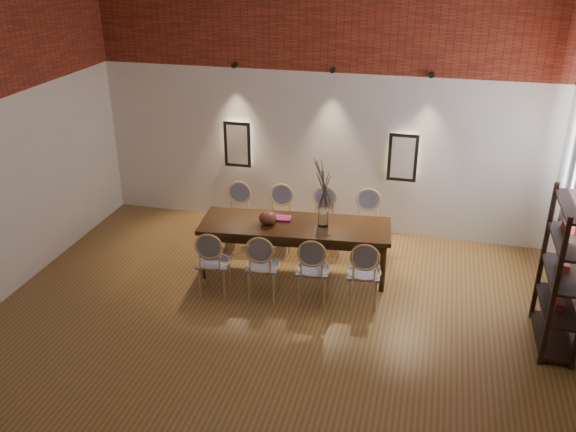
% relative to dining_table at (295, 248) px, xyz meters
% --- Properties ---
extents(floor, '(7.00, 7.00, 0.02)m').
position_rel_dining_table_xyz_m(floor, '(-0.01, -1.91, -0.39)').
color(floor, olive).
rests_on(floor, ground).
extents(wall_back, '(7.00, 0.10, 4.00)m').
position_rel_dining_table_xyz_m(wall_back, '(-0.01, 1.64, 1.62)').
color(wall_back, silver).
rests_on(wall_back, ground).
extents(brick_band_back, '(7.00, 0.02, 1.50)m').
position_rel_dining_table_xyz_m(brick_band_back, '(-0.01, 1.57, 2.88)').
color(brick_band_back, maroon).
rests_on(brick_band_back, ground).
extents(niche_left, '(0.36, 0.06, 0.66)m').
position_rel_dining_table_xyz_m(niche_left, '(-1.31, 1.54, 0.93)').
color(niche_left, '#FFEAC6').
rests_on(niche_left, wall_back).
extents(niche_right, '(0.36, 0.06, 0.66)m').
position_rel_dining_table_xyz_m(niche_right, '(1.29, 1.54, 0.93)').
color(niche_right, '#FFEAC6').
rests_on(niche_right, wall_back).
extents(spot_fixture_left, '(0.08, 0.10, 0.08)m').
position_rel_dining_table_xyz_m(spot_fixture_left, '(-1.31, 1.51, 2.17)').
color(spot_fixture_left, black).
rests_on(spot_fixture_left, wall_back).
extents(spot_fixture_mid, '(0.08, 0.10, 0.08)m').
position_rel_dining_table_xyz_m(spot_fixture_mid, '(0.19, 1.51, 2.17)').
color(spot_fixture_mid, black).
rests_on(spot_fixture_mid, wall_back).
extents(spot_fixture_right, '(0.08, 0.10, 0.08)m').
position_rel_dining_table_xyz_m(spot_fixture_right, '(1.59, 1.51, 2.17)').
color(spot_fixture_right, black).
rests_on(spot_fixture_right, wall_back).
extents(dining_table, '(2.66, 1.09, 0.75)m').
position_rel_dining_table_xyz_m(dining_table, '(0.00, 0.00, 0.00)').
color(dining_table, '#361E0C').
rests_on(dining_table, floor).
extents(chair_near_a, '(0.48, 0.48, 0.94)m').
position_rel_dining_table_xyz_m(chair_near_a, '(-0.89, -0.79, 0.09)').
color(chair_near_a, tan).
rests_on(chair_near_a, floor).
extents(chair_near_b, '(0.48, 0.48, 0.94)m').
position_rel_dining_table_xyz_m(chair_near_b, '(-0.25, -0.72, 0.09)').
color(chair_near_b, tan).
rests_on(chair_near_b, floor).
extents(chair_near_c, '(0.48, 0.48, 0.94)m').
position_rel_dining_table_xyz_m(chair_near_c, '(0.39, -0.66, 0.09)').
color(chair_near_c, tan).
rests_on(chair_near_c, floor).
extents(chair_near_d, '(0.48, 0.48, 0.94)m').
position_rel_dining_table_xyz_m(chair_near_d, '(1.04, -0.59, 0.09)').
color(chair_near_d, tan).
rests_on(chair_near_d, floor).
extents(chair_far_a, '(0.48, 0.48, 0.94)m').
position_rel_dining_table_xyz_m(chair_far_a, '(-1.04, 0.59, 0.09)').
color(chair_far_a, tan).
rests_on(chair_far_a, floor).
extents(chair_far_b, '(0.48, 0.48, 0.94)m').
position_rel_dining_table_xyz_m(chair_far_b, '(-0.39, 0.66, 0.09)').
color(chair_far_b, tan).
rests_on(chair_far_b, floor).
extents(chair_far_c, '(0.48, 0.48, 0.94)m').
position_rel_dining_table_xyz_m(chair_far_c, '(0.25, 0.72, 0.09)').
color(chair_far_c, tan).
rests_on(chair_far_c, floor).
extents(chair_far_d, '(0.48, 0.48, 0.94)m').
position_rel_dining_table_xyz_m(chair_far_d, '(0.89, 0.79, 0.09)').
color(chair_far_d, tan).
rests_on(chair_far_d, floor).
extents(vase, '(0.14, 0.14, 0.30)m').
position_rel_dining_table_xyz_m(vase, '(0.38, 0.04, 0.53)').
color(vase, silver).
rests_on(vase, dining_table).
extents(dried_branches, '(0.50, 0.50, 0.70)m').
position_rel_dining_table_xyz_m(dried_branches, '(0.38, 0.04, 0.98)').
color(dried_branches, '#463127').
rests_on(dried_branches, vase).
extents(bowl, '(0.24, 0.24, 0.18)m').
position_rel_dining_table_xyz_m(bowl, '(-0.36, -0.09, 0.46)').
color(bowl, '#5A2F1C').
rests_on(bowl, dining_table).
extents(book, '(0.28, 0.21, 0.03)m').
position_rel_dining_table_xyz_m(book, '(-0.22, 0.10, 0.39)').
color(book, '#9C1F5F').
rests_on(book, dining_table).
extents(shelving_rack, '(0.39, 1.00, 1.80)m').
position_rel_dining_table_xyz_m(shelving_rack, '(3.27, -0.84, 0.53)').
color(shelving_rack, black).
rests_on(shelving_rack, floor).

